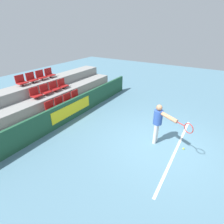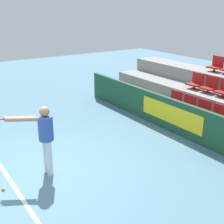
{
  "view_description": "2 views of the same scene",
  "coord_description": "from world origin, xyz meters",
  "px_view_note": "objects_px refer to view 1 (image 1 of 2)",
  "views": [
    {
      "loc": [
        -5.53,
        -1.22,
        4.07
      ],
      "look_at": [
        0.03,
        2.23,
        0.8
      ],
      "focal_mm": 28.0,
      "sensor_mm": 36.0,
      "label": 1
    },
    {
      "loc": [
        5.98,
        -1.94,
        3.61
      ],
      "look_at": [
        -0.15,
        2.13,
        1.05
      ],
      "focal_mm": 50.0,
      "sensor_mm": 36.0,
      "label": 2
    }
  ],
  "objects_px": {
    "stadium_chair_11": "(49,74)",
    "stadium_chair_3": "(76,96)",
    "stadium_chair_5": "(45,90)",
    "tennis_ball": "(184,149)",
    "stadium_chair_8": "(21,81)",
    "stadium_chair_7": "(62,84)",
    "stadium_chair_10": "(41,76)",
    "tennis_player": "(159,121)",
    "stadium_chair_2": "(69,99)",
    "stadium_chair_9": "(31,78)",
    "stadium_chair_0": "(51,107)",
    "stadium_chair_4": "(35,94)",
    "stadium_chair_6": "(54,87)",
    "stadium_chair_1": "(60,103)"
  },
  "relations": [
    {
      "from": "stadium_chair_11",
      "to": "stadium_chair_3",
      "type": "bearing_deg",
      "value": -90.0
    },
    {
      "from": "stadium_chair_1",
      "to": "stadium_chair_6",
      "type": "relative_size",
      "value": 1.0
    },
    {
      "from": "stadium_chair_5",
      "to": "stadium_chair_7",
      "type": "bearing_deg",
      "value": 0.0
    },
    {
      "from": "stadium_chair_0",
      "to": "stadium_chair_7",
      "type": "height_order",
      "value": "stadium_chair_7"
    },
    {
      "from": "stadium_chair_3",
      "to": "stadium_chair_4",
      "type": "xyz_separation_m",
      "value": [
        -1.72,
        0.94,
        0.47
      ]
    },
    {
      "from": "stadium_chair_6",
      "to": "stadium_chair_8",
      "type": "xyz_separation_m",
      "value": [
        -1.14,
        0.94,
        0.47
      ]
    },
    {
      "from": "stadium_chair_1",
      "to": "stadium_chair_5",
      "type": "height_order",
      "value": "stadium_chair_5"
    },
    {
      "from": "stadium_chair_2",
      "to": "stadium_chair_9",
      "type": "bearing_deg",
      "value": 106.94
    },
    {
      "from": "stadium_chair_5",
      "to": "stadium_chair_6",
      "type": "relative_size",
      "value": 1.0
    },
    {
      "from": "stadium_chair_4",
      "to": "stadium_chair_8",
      "type": "relative_size",
      "value": 1.0
    },
    {
      "from": "stadium_chair_10",
      "to": "stadium_chair_2",
      "type": "bearing_deg",
      "value": -90.0
    },
    {
      "from": "stadium_chair_4",
      "to": "stadium_chair_11",
      "type": "xyz_separation_m",
      "value": [
        1.72,
        0.94,
        0.47
      ]
    },
    {
      "from": "stadium_chair_2",
      "to": "tennis_ball",
      "type": "height_order",
      "value": "stadium_chair_2"
    },
    {
      "from": "stadium_chair_6",
      "to": "stadium_chair_8",
      "type": "height_order",
      "value": "stadium_chair_8"
    },
    {
      "from": "stadium_chair_6",
      "to": "stadium_chair_9",
      "type": "height_order",
      "value": "stadium_chair_9"
    },
    {
      "from": "stadium_chair_10",
      "to": "tennis_ball",
      "type": "relative_size",
      "value": 7.81
    },
    {
      "from": "stadium_chair_5",
      "to": "tennis_ball",
      "type": "distance_m",
      "value": 6.79
    },
    {
      "from": "stadium_chair_11",
      "to": "stadium_chair_4",
      "type": "bearing_deg",
      "value": -151.31
    },
    {
      "from": "stadium_chair_0",
      "to": "tennis_ball",
      "type": "bearing_deg",
      "value": -79.82
    },
    {
      "from": "stadium_chair_7",
      "to": "stadium_chair_11",
      "type": "bearing_deg",
      "value": 90.0
    },
    {
      "from": "stadium_chair_3",
      "to": "stadium_chair_9",
      "type": "height_order",
      "value": "stadium_chair_9"
    },
    {
      "from": "stadium_chair_0",
      "to": "stadium_chair_11",
      "type": "height_order",
      "value": "stadium_chair_11"
    },
    {
      "from": "stadium_chair_7",
      "to": "stadium_chair_10",
      "type": "relative_size",
      "value": 1.0
    },
    {
      "from": "stadium_chair_0",
      "to": "stadium_chair_5",
      "type": "xyz_separation_m",
      "value": [
        0.57,
        0.94,
        0.47
      ]
    },
    {
      "from": "stadium_chair_11",
      "to": "stadium_chair_8",
      "type": "bearing_deg",
      "value": 180.0
    },
    {
      "from": "stadium_chair_11",
      "to": "tennis_ball",
      "type": "distance_m",
      "value": 7.81
    },
    {
      "from": "stadium_chair_1",
      "to": "tennis_ball",
      "type": "height_order",
      "value": "stadium_chair_1"
    },
    {
      "from": "stadium_chair_5",
      "to": "tennis_ball",
      "type": "relative_size",
      "value": 7.81
    },
    {
      "from": "stadium_chair_6",
      "to": "stadium_chair_7",
      "type": "bearing_deg",
      "value": 0.0
    },
    {
      "from": "stadium_chair_5",
      "to": "stadium_chair_11",
      "type": "bearing_deg",
      "value": 39.38
    },
    {
      "from": "stadium_chair_2",
      "to": "stadium_chair_6",
      "type": "distance_m",
      "value": 1.05
    },
    {
      "from": "stadium_chair_8",
      "to": "stadium_chair_11",
      "type": "relative_size",
      "value": 1.0
    },
    {
      "from": "stadium_chair_1",
      "to": "stadium_chair_10",
      "type": "xyz_separation_m",
      "value": [
        0.57,
        1.88,
        0.94
      ]
    },
    {
      "from": "stadium_chair_8",
      "to": "stadium_chair_10",
      "type": "height_order",
      "value": "same"
    },
    {
      "from": "stadium_chair_8",
      "to": "tennis_player",
      "type": "xyz_separation_m",
      "value": [
        0.87,
        -6.65,
        -0.65
      ]
    },
    {
      "from": "stadium_chair_11",
      "to": "tennis_ball",
      "type": "bearing_deg",
      "value": -95.13
    },
    {
      "from": "stadium_chair_11",
      "to": "tennis_player",
      "type": "height_order",
      "value": "stadium_chair_11"
    },
    {
      "from": "stadium_chair_0",
      "to": "tennis_ball",
      "type": "height_order",
      "value": "stadium_chair_0"
    },
    {
      "from": "stadium_chair_1",
      "to": "stadium_chair_8",
      "type": "bearing_deg",
      "value": 106.94
    },
    {
      "from": "stadium_chair_0",
      "to": "stadium_chair_3",
      "type": "height_order",
      "value": "same"
    },
    {
      "from": "stadium_chair_2",
      "to": "stadium_chair_8",
      "type": "height_order",
      "value": "stadium_chair_8"
    },
    {
      "from": "stadium_chair_1",
      "to": "stadium_chair_8",
      "type": "relative_size",
      "value": 1.0
    },
    {
      "from": "stadium_chair_5",
      "to": "stadium_chair_10",
      "type": "distance_m",
      "value": 1.2
    },
    {
      "from": "stadium_chair_7",
      "to": "stadium_chair_9",
      "type": "height_order",
      "value": "stadium_chair_9"
    },
    {
      "from": "stadium_chair_4",
      "to": "stadium_chair_11",
      "type": "height_order",
      "value": "stadium_chair_11"
    },
    {
      "from": "stadium_chair_9",
      "to": "tennis_player",
      "type": "distance_m",
      "value": 6.68
    },
    {
      "from": "stadium_chair_4",
      "to": "stadium_chair_11",
      "type": "bearing_deg",
      "value": 28.69
    },
    {
      "from": "stadium_chair_6",
      "to": "tennis_ball",
      "type": "distance_m",
      "value": 6.78
    },
    {
      "from": "stadium_chair_8",
      "to": "stadium_chair_7",
      "type": "bearing_deg",
      "value": -28.69
    },
    {
      "from": "stadium_chair_4",
      "to": "stadium_chair_8",
      "type": "height_order",
      "value": "stadium_chair_8"
    }
  ]
}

